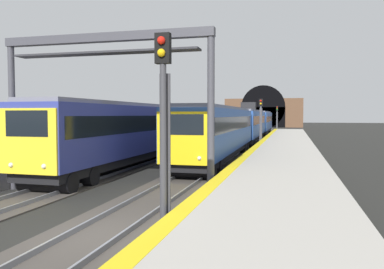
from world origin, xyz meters
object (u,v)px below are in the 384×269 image
(train_adjacent_platform, at_px, (175,126))
(railway_signal_far, at_px, (277,116))
(overhead_signal_gantry, at_px, (104,71))
(railway_signal_mid, at_px, (261,119))
(train_main_approaching, at_px, (248,124))
(railway_signal_near, at_px, (164,123))

(train_adjacent_platform, height_order, railway_signal_far, railway_signal_far)
(railway_signal_far, height_order, overhead_signal_gantry, overhead_signal_gantry)
(railway_signal_mid, relative_size, railway_signal_far, 0.96)
(railway_signal_mid, xyz_separation_m, overhead_signal_gantry, (-25.37, 4.39, 2.20))
(train_adjacent_platform, distance_m, overhead_signal_gantry, 18.24)
(overhead_signal_gantry, bearing_deg, train_adjacent_platform, 7.87)
(train_main_approaching, height_order, overhead_signal_gantry, overhead_signal_gantry)
(railway_signal_near, xyz_separation_m, railway_signal_far, (73.75, 0.00, 0.01))
(railway_signal_mid, bearing_deg, railway_signal_far, -180.00)
(railway_signal_far, bearing_deg, train_main_approaching, -2.97)
(overhead_signal_gantry, bearing_deg, train_main_approaching, -4.51)
(railway_signal_near, bearing_deg, railway_signal_mid, -180.00)
(train_main_approaching, height_order, railway_signal_far, railway_signal_far)
(railway_signal_near, bearing_deg, railway_signal_far, -180.00)
(railway_signal_near, xyz_separation_m, overhead_signal_gantry, (5.36, 4.39, 1.98))
(train_main_approaching, relative_size, train_adjacent_platform, 1.45)
(railway_signal_near, bearing_deg, overhead_signal_gantry, -140.70)
(train_main_approaching, height_order, train_adjacent_platform, train_main_approaching)
(railway_signal_far, distance_m, overhead_signal_gantry, 68.56)
(railway_signal_near, bearing_deg, train_main_approaching, -177.00)
(train_adjacent_platform, relative_size, railway_signal_mid, 7.90)
(train_main_approaching, xyz_separation_m, railway_signal_near, (-36.65, -1.92, 0.89))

